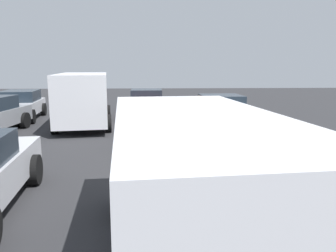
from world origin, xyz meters
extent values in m
plane|color=#2D2D30|center=(0.00, 0.00, 0.00)|extent=(60.00, 60.00, 0.00)
cube|color=beige|center=(0.00, 0.00, 0.63)|extent=(4.97, 3.26, 0.70)
cube|color=#1E2833|center=(0.28, 0.10, 1.24)|extent=(2.49, 2.28, 0.53)
cylinder|color=black|center=(-1.04, -1.36, 0.33)|extent=(0.69, 0.42, 0.65)
cylinder|color=black|center=(-1.66, 0.43, 0.33)|extent=(0.69, 0.42, 0.65)
cylinder|color=black|center=(1.66, -0.43, 0.33)|extent=(0.69, 0.42, 0.65)
cylinder|color=black|center=(1.04, 1.36, 0.33)|extent=(0.69, 0.42, 0.65)
ellipsoid|color=black|center=(1.46, 1.49, 0.62)|extent=(0.18, 0.08, 0.09)
ellipsoid|color=black|center=(-1.03, 0.63, 0.49)|extent=(0.11, 0.06, 0.13)
ellipsoid|color=black|center=(1.92, -0.32, 0.46)|extent=(0.18, 0.08, 0.14)
ellipsoid|color=black|center=(-0.89, -1.29, 0.58)|extent=(0.10, 0.05, 0.15)
ellipsoid|color=black|center=(2.13, -0.25, 0.46)|extent=(0.18, 0.08, 0.11)
ellipsoid|color=black|center=(-0.53, 0.80, 0.54)|extent=(0.19, 0.08, 0.10)
ellipsoid|color=black|center=(0.73, 1.24, 0.56)|extent=(0.11, 0.05, 0.10)
ellipsoid|color=black|center=(0.06, -0.96, 0.62)|extent=(0.17, 0.08, 0.12)
ellipsoid|color=black|center=(-1.24, 0.56, 0.56)|extent=(0.18, 0.08, 0.14)
cylinder|color=gray|center=(-2.03, -0.16, 1.01)|extent=(0.10, 0.10, 0.07)
cone|color=black|center=(-1.78, -1.21, 1.01)|extent=(0.07, 0.07, 0.07)
sphere|color=#A87A38|center=(-1.35, -0.09, 1.00)|extent=(0.06, 0.06, 0.06)
cylinder|color=silver|center=(-1.61, -1.05, 1.02)|extent=(0.06, 0.06, 0.10)
cylinder|color=#51381E|center=(-2.08, -0.39, 1.03)|extent=(0.10, 0.10, 0.12)
sphere|color=black|center=(-1.37, 0.09, 1.00)|extent=(0.06, 0.06, 0.06)
sphere|color=silver|center=(-1.79, -0.56, 1.01)|extent=(0.07, 0.07, 0.07)
sphere|color=silver|center=(-1.78, -0.25, 1.02)|extent=(0.09, 0.09, 0.09)
cylinder|color=gray|center=(-1.96, -0.33, 1.04)|extent=(0.07, 0.07, 0.14)
cylinder|color=tan|center=(-1.11, -0.46, 1.01)|extent=(0.10, 0.10, 0.08)
cone|color=tan|center=(-1.96, -0.05, 1.01)|extent=(0.12, 0.12, 0.08)
cylinder|color=tan|center=(0.28, -0.26, 1.53)|extent=(0.08, 0.08, 0.06)
cylinder|color=tan|center=(0.97, 0.52, 1.54)|extent=(0.06, 0.06, 0.07)
cone|color=#A87A38|center=(0.27, -0.20, 1.54)|extent=(0.07, 0.07, 0.07)
cone|color=#51381E|center=(-0.37, -0.48, 1.55)|extent=(0.06, 0.06, 0.09)
cone|color=orange|center=(-0.41, 0.40, 1.54)|extent=(0.08, 0.08, 0.07)
cylinder|color=black|center=(0.68, 0.04, 1.53)|extent=(0.09, 0.09, 0.05)
cylinder|color=gray|center=(0.45, 0.63, 1.55)|extent=(0.08, 0.08, 0.08)
cone|color=tan|center=(0.64, -0.38, 1.55)|extent=(0.09, 0.09, 0.09)
cone|color=orange|center=(-0.46, 0.06, 1.56)|extent=(0.11, 0.11, 0.12)
cone|color=silver|center=(-0.21, 0.15, 1.56)|extent=(0.07, 0.07, 0.11)
cone|color=#D8BC7F|center=(-0.08, -0.57, 1.65)|extent=(0.22, 0.22, 0.30)
cone|color=#D8BC7F|center=(-0.42, 0.39, 1.65)|extent=(0.22, 0.22, 0.30)
cube|color=silver|center=(5.17, 3.74, 1.29)|extent=(5.56, 2.70, 1.98)
cube|color=#1E2833|center=(3.32, 3.49, 1.69)|extent=(0.35, 1.77, 0.71)
cylinder|color=black|center=(3.72, 2.50, 0.36)|extent=(0.75, 0.33, 0.72)
cylinder|color=black|center=(3.45, 4.55, 0.36)|extent=(0.75, 0.33, 0.72)
cylinder|color=black|center=(6.90, 2.93, 0.36)|extent=(0.75, 0.33, 0.72)
cylinder|color=black|center=(6.63, 4.97, 0.36)|extent=(0.75, 0.33, 0.72)
cube|color=silver|center=(-5.23, 0.18, 1.16)|extent=(5.07, 2.49, 1.70)
cube|color=#1E2833|center=(-6.94, 0.03, 1.50)|extent=(0.28, 1.81, 0.61)
cylinder|color=black|center=(-3.67, -0.73, 0.36)|extent=(0.74, 0.30, 0.72)
cylinder|color=black|center=(-3.86, 1.36, 0.36)|extent=(0.74, 0.30, 0.72)
cylinder|color=black|center=(4.78, 6.16, 0.34)|extent=(0.69, 0.28, 0.67)
cube|color=white|center=(4.62, -2.12, 0.58)|extent=(4.04, 1.98, 0.62)
cube|color=#1E2833|center=(4.35, -2.13, 1.15)|extent=(1.74, 1.74, 0.52)
cylinder|color=black|center=(5.81, -1.14, 0.31)|extent=(0.64, 0.25, 0.63)
cylinder|color=black|center=(5.89, -3.00, 0.31)|extent=(0.64, 0.25, 0.63)
cylinder|color=black|center=(3.35, -1.25, 0.31)|extent=(0.64, 0.25, 0.63)
cylinder|color=black|center=(3.43, -3.10, 0.31)|extent=(0.64, 0.25, 0.63)
cube|color=red|center=(8.18, 1.05, 0.56)|extent=(4.28, 1.77, 0.61)
cube|color=#1E2833|center=(8.52, 1.05, 1.12)|extent=(1.74, 1.62, 0.50)
cylinder|color=black|center=(6.85, 0.14, 0.30)|extent=(0.61, 0.22, 0.61)
cylinder|color=black|center=(6.85, 1.95, 0.30)|extent=(0.61, 0.22, 0.61)
cylinder|color=black|center=(9.50, 0.15, 0.30)|extent=(0.61, 0.22, 0.61)
cylinder|color=black|center=(9.50, 1.95, 0.30)|extent=(0.61, 0.22, 0.61)
cube|color=white|center=(7.09, 7.28, 0.58)|extent=(4.47, 2.23, 0.60)
cube|color=#1E2833|center=(7.52, 7.33, 1.14)|extent=(2.22, 1.83, 0.52)
cylinder|color=black|center=(5.88, 6.24, 0.33)|extent=(0.68, 0.30, 0.66)
cylinder|color=black|center=(8.52, 6.56, 0.33)|extent=(0.68, 0.30, 0.66)
cylinder|color=black|center=(8.31, 8.32, 0.33)|extent=(0.68, 0.30, 0.66)
cylinder|color=black|center=(-2.22, 3.38, 0.34)|extent=(0.70, 0.29, 0.68)
camera|label=1|loc=(-9.46, 0.75, 2.61)|focal=35.69mm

